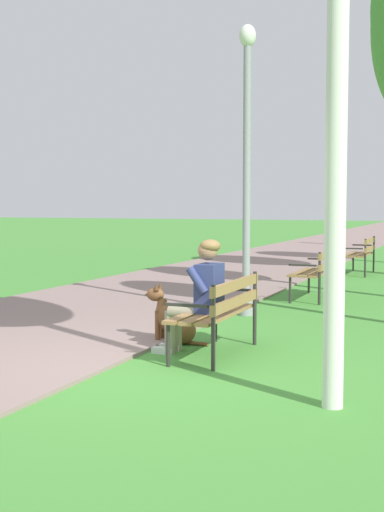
{
  "coord_description": "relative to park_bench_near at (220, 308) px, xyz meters",
  "views": [
    {
      "loc": [
        3.06,
        -6.07,
        1.64
      ],
      "look_at": [
        -0.6,
        3.0,
        0.9
      ],
      "focal_mm": 49.7,
      "sensor_mm": 36.0,
      "label": 1
    }
  ],
  "objects": [
    {
      "name": "park_bench_far",
      "position": [
        0.09,
        9.38,
        0.0
      ],
      "size": [
        0.55,
        1.5,
        0.85
      ],
      "color": "olive",
      "rests_on": "ground"
    },
    {
      "name": "pedestrian_distant",
      "position": [
        -2.46,
        20.18,
        0.33
      ],
      "size": [
        0.32,
        0.22,
        1.65
      ],
      "color": "#383842",
      "rests_on": "ground"
    },
    {
      "name": "lamp_post_near",
      "position": [
        -0.56,
        2.7,
        1.64
      ],
      "size": [
        0.24,
        0.24,
        4.15
      ],
      "color": "gray",
      "rests_on": "ground"
    },
    {
      "name": "paved_path",
      "position": [
        -2.82,
        23.0,
        -0.49
      ],
      "size": [
        4.08,
        60.0,
        0.04
      ],
      "primitive_type": "cube",
      "color": "gray",
      "rests_on": "ground"
    },
    {
      "name": "park_bench_near",
      "position": [
        0.0,
        0.0,
        0.0
      ],
      "size": [
        0.55,
        1.5,
        0.85
      ],
      "color": "olive",
      "rests_on": "ground"
    },
    {
      "name": "person_seated_on_near_bench",
      "position": [
        -0.21,
        -0.06,
        0.17
      ],
      "size": [
        0.74,
        0.49,
        1.25
      ],
      "color": "gray",
      "rests_on": "ground"
    },
    {
      "name": "ground_plane",
      "position": [
        -0.52,
        -1.0,
        -0.51
      ],
      "size": [
        120.0,
        120.0,
        0.0
      ],
      "primitive_type": "plane",
      "color": "#478E38"
    },
    {
      "name": "park_bench_mid",
      "position": [
        0.03,
        4.84,
        0.0
      ],
      "size": [
        0.55,
        1.5,
        0.85
      ],
      "color": "olive",
      "rests_on": "ground"
    },
    {
      "name": "dog_brown",
      "position": [
        -0.72,
        0.41,
        -0.25
      ],
      "size": [
        0.83,
        0.31,
        0.71
      ],
      "color": "brown",
      "rests_on": "ground"
    }
  ]
}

